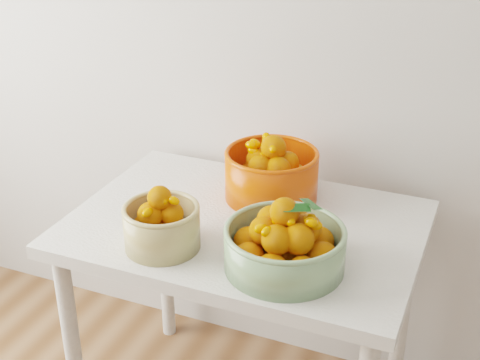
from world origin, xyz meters
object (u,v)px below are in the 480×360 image
Objects in this scene: table at (245,250)px; bowl_cream at (161,225)px; bowl_green at (285,244)px; bowl_orange at (272,173)px.

bowl_cream is at bearing -127.04° from table.
bowl_green is 0.39m from bowl_orange.
bowl_cream is (-0.16, -0.21, 0.16)m from table.
bowl_orange is (-0.16, 0.35, 0.01)m from bowl_green.
table is at bearing -94.96° from bowl_orange.
table is 2.63× the size of bowl_orange.
bowl_orange is (0.17, 0.38, 0.01)m from bowl_cream.
bowl_orange is at bearing 85.04° from table.
bowl_green is (0.18, -0.18, 0.17)m from table.
bowl_cream is 0.71× the size of bowl_orange.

